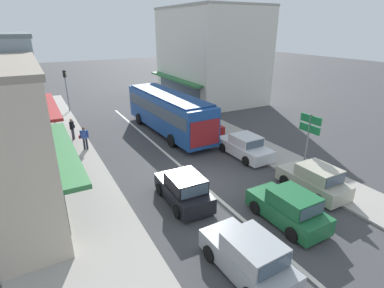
{
  "coord_description": "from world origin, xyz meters",
  "views": [
    {
      "loc": [
        -7.44,
        -12.39,
        8.13
      ],
      "look_at": [
        0.97,
        3.08,
        1.2
      ],
      "focal_mm": 28.0,
      "sensor_mm": 36.0,
      "label": 1
    }
  ],
  "objects_px": {
    "hatchback_queue_gap_filler": "(184,189)",
    "pedestrian_browsing_midblock": "(84,137)",
    "directional_road_sign": "(309,129)",
    "parked_wagon_kerb_rear": "(175,109)",
    "pedestrian_with_handbag_near": "(72,128)",
    "city_bus": "(168,110)",
    "parked_sedan_kerb_second": "(245,147)",
    "hatchback_queue_far_back": "(289,208)",
    "traffic_light_downstreet": "(66,84)",
    "hatchback_adjacent_lane_trail": "(249,257)",
    "parked_sedan_kerb_third": "(202,124)",
    "parked_hatchback_kerb_front": "(314,180)"
  },
  "relations": [
    {
      "from": "hatchback_queue_gap_filler",
      "to": "pedestrian_browsing_midblock",
      "type": "bearing_deg",
      "value": 108.59
    },
    {
      "from": "hatchback_queue_gap_filler",
      "to": "directional_road_sign",
      "type": "distance_m",
      "value": 8.03
    },
    {
      "from": "parked_wagon_kerb_rear",
      "to": "pedestrian_with_handbag_near",
      "type": "xyz_separation_m",
      "value": [
        -9.73,
        -2.43,
        0.32
      ]
    },
    {
      "from": "city_bus",
      "to": "directional_road_sign",
      "type": "height_order",
      "value": "directional_road_sign"
    },
    {
      "from": "hatchback_queue_gap_filler",
      "to": "parked_sedan_kerb_second",
      "type": "distance_m",
      "value": 6.92
    },
    {
      "from": "parked_sedan_kerb_second",
      "to": "directional_road_sign",
      "type": "relative_size",
      "value": 1.17
    },
    {
      "from": "pedestrian_with_handbag_near",
      "to": "directional_road_sign",
      "type": "bearing_deg",
      "value": -47.04
    },
    {
      "from": "hatchback_queue_far_back",
      "to": "directional_road_sign",
      "type": "height_order",
      "value": "directional_road_sign"
    },
    {
      "from": "hatchback_queue_far_back",
      "to": "pedestrian_with_handbag_near",
      "type": "relative_size",
      "value": 2.29
    },
    {
      "from": "parked_wagon_kerb_rear",
      "to": "traffic_light_downstreet",
      "type": "height_order",
      "value": "traffic_light_downstreet"
    },
    {
      "from": "hatchback_adjacent_lane_trail",
      "to": "pedestrian_with_handbag_near",
      "type": "bearing_deg",
      "value": 101.36
    },
    {
      "from": "directional_road_sign",
      "to": "parked_sedan_kerb_third",
      "type": "bearing_deg",
      "value": 99.62
    },
    {
      "from": "parked_wagon_kerb_rear",
      "to": "directional_road_sign",
      "type": "height_order",
      "value": "directional_road_sign"
    },
    {
      "from": "parked_sedan_kerb_third",
      "to": "hatchback_queue_gap_filler",
      "type": "bearing_deg",
      "value": -125.21
    },
    {
      "from": "parked_sedan_kerb_second",
      "to": "directional_road_sign",
      "type": "distance_m",
      "value": 4.46
    },
    {
      "from": "parked_hatchback_kerb_front",
      "to": "parked_sedan_kerb_third",
      "type": "distance_m",
      "value": 11.14
    },
    {
      "from": "parked_sedan_kerb_second",
      "to": "pedestrian_with_handbag_near",
      "type": "height_order",
      "value": "pedestrian_with_handbag_near"
    },
    {
      "from": "parked_wagon_kerb_rear",
      "to": "hatchback_adjacent_lane_trail",
      "type": "bearing_deg",
      "value": -108.35
    },
    {
      "from": "city_bus",
      "to": "parked_hatchback_kerb_front",
      "type": "relative_size",
      "value": 2.95
    },
    {
      "from": "hatchback_queue_far_back",
      "to": "hatchback_queue_gap_filler",
      "type": "relative_size",
      "value": 1.0
    },
    {
      "from": "traffic_light_downstreet",
      "to": "pedestrian_browsing_midblock",
      "type": "height_order",
      "value": "traffic_light_downstreet"
    },
    {
      "from": "parked_sedan_kerb_second",
      "to": "hatchback_queue_far_back",
      "type": "bearing_deg",
      "value": -112.85
    },
    {
      "from": "hatchback_adjacent_lane_trail",
      "to": "hatchback_queue_gap_filler",
      "type": "distance_m",
      "value": 5.17
    },
    {
      "from": "parked_sedan_kerb_second",
      "to": "pedestrian_browsing_midblock",
      "type": "bearing_deg",
      "value": 147.23
    },
    {
      "from": "parked_wagon_kerb_rear",
      "to": "directional_road_sign",
      "type": "distance_m",
      "value": 14.72
    },
    {
      "from": "hatchback_adjacent_lane_trail",
      "to": "pedestrian_browsing_midblock",
      "type": "bearing_deg",
      "value": 101.63
    },
    {
      "from": "parked_hatchback_kerb_front",
      "to": "parked_wagon_kerb_rear",
      "type": "distance_m",
      "value": 16.39
    },
    {
      "from": "directional_road_sign",
      "to": "hatchback_queue_gap_filler",
      "type": "bearing_deg",
      "value": 176.37
    },
    {
      "from": "hatchback_adjacent_lane_trail",
      "to": "parked_wagon_kerb_rear",
      "type": "bearing_deg",
      "value": 71.65
    },
    {
      "from": "city_bus",
      "to": "hatchback_adjacent_lane_trail",
      "type": "height_order",
      "value": "city_bus"
    },
    {
      "from": "hatchback_adjacent_lane_trail",
      "to": "hatchback_queue_gap_filler",
      "type": "relative_size",
      "value": 1.01
    },
    {
      "from": "pedestrian_with_handbag_near",
      "to": "pedestrian_browsing_midblock",
      "type": "height_order",
      "value": "same"
    },
    {
      "from": "traffic_light_downstreet",
      "to": "parked_sedan_kerb_third",
      "type": "bearing_deg",
      "value": -52.92
    },
    {
      "from": "city_bus",
      "to": "parked_wagon_kerb_rear",
      "type": "height_order",
      "value": "city_bus"
    },
    {
      "from": "city_bus",
      "to": "parked_hatchback_kerb_front",
      "type": "distance_m",
      "value": 12.65
    },
    {
      "from": "city_bus",
      "to": "pedestrian_browsing_midblock",
      "type": "xyz_separation_m",
      "value": [
        -6.73,
        -0.87,
        -0.81
      ]
    },
    {
      "from": "hatchback_queue_far_back",
      "to": "pedestrian_with_handbag_near",
      "type": "height_order",
      "value": "pedestrian_with_handbag_near"
    },
    {
      "from": "parked_wagon_kerb_rear",
      "to": "traffic_light_downstreet",
      "type": "bearing_deg",
      "value": 144.19
    },
    {
      "from": "parked_sedan_kerb_third",
      "to": "pedestrian_browsing_midblock",
      "type": "relative_size",
      "value": 2.59
    },
    {
      "from": "pedestrian_with_handbag_near",
      "to": "pedestrian_browsing_midblock",
      "type": "bearing_deg",
      "value": -80.22
    },
    {
      "from": "parked_sedan_kerb_third",
      "to": "hatchback_adjacent_lane_trail",
      "type": "bearing_deg",
      "value": -114.35
    },
    {
      "from": "hatchback_queue_far_back",
      "to": "parked_wagon_kerb_rear",
      "type": "height_order",
      "value": "parked_wagon_kerb_rear"
    },
    {
      "from": "city_bus",
      "to": "hatchback_queue_gap_filler",
      "type": "bearing_deg",
      "value": -110.32
    },
    {
      "from": "parked_sedan_kerb_second",
      "to": "traffic_light_downstreet",
      "type": "height_order",
      "value": "traffic_light_downstreet"
    },
    {
      "from": "pedestrian_browsing_midblock",
      "to": "parked_sedan_kerb_third",
      "type": "bearing_deg",
      "value": -1.81
    },
    {
      "from": "parked_sedan_kerb_second",
      "to": "pedestrian_browsing_midblock",
      "type": "distance_m",
      "value": 10.97
    },
    {
      "from": "parked_sedan_kerb_second",
      "to": "pedestrian_with_handbag_near",
      "type": "relative_size",
      "value": 2.59
    },
    {
      "from": "pedestrian_with_handbag_near",
      "to": "pedestrian_browsing_midblock",
      "type": "distance_m",
      "value": 2.56
    },
    {
      "from": "parked_wagon_kerb_rear",
      "to": "traffic_light_downstreet",
      "type": "distance_m",
      "value": 11.09
    },
    {
      "from": "city_bus",
      "to": "parked_sedan_kerb_third",
      "type": "xyz_separation_m",
      "value": [
        2.51,
        -1.16,
        -1.22
      ]
    }
  ]
}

